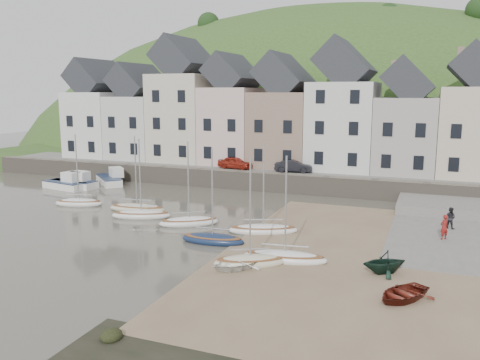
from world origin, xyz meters
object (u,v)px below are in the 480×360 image
at_px(sailboat_0, 79,202).
at_px(rowboat_white, 236,264).
at_px(rowboat_green, 384,262).
at_px(rowboat_red, 402,293).
at_px(person_dark, 450,218).
at_px(person_red, 444,227).
at_px(car_right, 294,166).
at_px(car_left, 235,163).

bearing_deg(sailboat_0, rowboat_white, -27.57).
distance_m(rowboat_green, rowboat_red, 3.44).
bearing_deg(person_dark, person_red, 105.90).
height_order(person_red, car_right, car_right).
bearing_deg(rowboat_white, sailboat_0, -165.56).
height_order(sailboat_0, rowboat_red, sailboat_0).
distance_m(sailboat_0, person_red, 28.87).
bearing_deg(car_right, rowboat_red, -161.90).
height_order(rowboat_green, car_left, car_left).
distance_m(person_red, car_right, 19.89).
relative_size(rowboat_white, rowboat_green, 1.17).
relative_size(person_dark, car_right, 0.41).
relative_size(sailboat_0, rowboat_white, 2.25).
distance_m(rowboat_white, rowboat_green, 7.91).
xyz_separation_m(sailboat_0, rowboat_red, (26.98, -10.52, 0.10)).
bearing_deg(person_red, rowboat_red, 36.95).
distance_m(sailboat_0, car_left, 16.86).
bearing_deg(rowboat_red, rowboat_white, -153.72).
relative_size(car_left, car_right, 0.99).
bearing_deg(car_left, sailboat_0, 155.04).
bearing_deg(rowboat_green, rowboat_white, -106.87).
distance_m(rowboat_green, car_left, 27.75).
distance_m(person_red, car_left, 24.74).
bearing_deg(person_red, car_right, -88.47).
bearing_deg(car_left, person_red, -118.96).
xyz_separation_m(rowboat_red, car_left, (-18.40, 24.90, 1.86)).
relative_size(person_red, person_dark, 1.08).
distance_m(rowboat_white, car_left, 25.88).
bearing_deg(rowboat_red, person_dark, 113.21).
distance_m(car_left, car_right, 6.32).
relative_size(sailboat_0, car_right, 1.69).
relative_size(sailboat_0, person_red, 3.85).
relative_size(sailboat_0, car_left, 1.71).
distance_m(rowboat_white, person_dark, 16.91).
bearing_deg(person_dark, car_left, -4.22).
relative_size(rowboat_white, car_left, 0.76).
xyz_separation_m(sailboat_0, person_dark, (29.29, 3.28, 0.61)).
xyz_separation_m(rowboat_red, person_red, (1.88, 10.80, 0.57)).
distance_m(rowboat_red, car_left, 31.02).
distance_m(sailboat_0, rowboat_green, 26.86).
xyz_separation_m(person_dark, car_right, (-14.39, 11.11, 1.34)).
relative_size(rowboat_red, person_red, 1.82).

